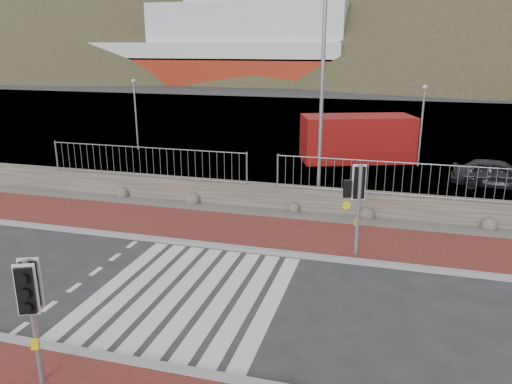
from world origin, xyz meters
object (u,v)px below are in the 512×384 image
(traffic_signal_near, at_px, (30,297))
(streetlight, at_px, (326,86))
(ferry, at_px, (211,48))
(car_a, at_px, (497,174))
(traffic_signal_far, at_px, (358,191))
(shipping_container, at_px, (357,138))

(traffic_signal_near, relative_size, streetlight, 0.31)
(ferry, height_order, car_a, ferry)
(ferry, height_order, traffic_signal_far, ferry)
(ferry, xyz_separation_m, traffic_signal_near, (23.42, -71.90, -3.54))
(ferry, bearing_deg, shipping_container, -61.95)
(car_a, bearing_deg, shipping_container, 64.71)
(ferry, xyz_separation_m, car_a, (33.81, -55.31, -4.72))
(traffic_signal_far, distance_m, streetlight, 5.53)
(streetlight, bearing_deg, ferry, 125.93)
(ferry, distance_m, traffic_signal_far, 70.53)
(streetlight, bearing_deg, traffic_signal_far, -58.34)
(traffic_signal_near, distance_m, shipping_container, 20.79)
(traffic_signal_near, bearing_deg, ferry, 84.53)
(traffic_signal_far, height_order, shipping_container, traffic_signal_far)
(streetlight, xyz_separation_m, car_a, (7.00, 4.52, -3.93))
(ferry, bearing_deg, traffic_signal_near, -71.96)
(shipping_container, bearing_deg, traffic_signal_far, -105.15)
(traffic_signal_near, height_order, car_a, traffic_signal_near)
(traffic_signal_far, xyz_separation_m, streetlight, (-1.67, 4.61, 2.55))
(traffic_signal_near, bearing_deg, streetlight, 50.86)
(streetlight, distance_m, shipping_container, 8.99)
(traffic_signal_near, bearing_deg, shipping_container, 55.30)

